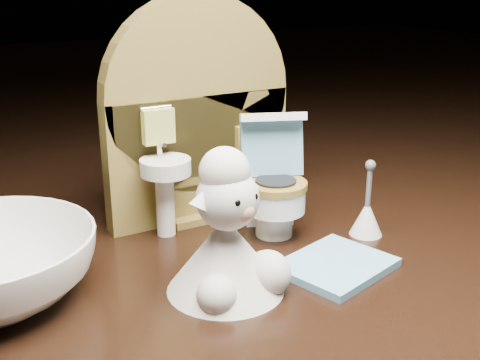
{
  "coord_description": "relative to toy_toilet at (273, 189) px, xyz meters",
  "views": [
    {
      "loc": [
        -0.17,
        -0.29,
        0.16
      ],
      "look_at": [
        -0.0,
        0.0,
        0.05
      ],
      "focal_mm": 45.0,
      "sensor_mm": 36.0,
      "label": 1
    }
  ],
  "objects": [
    {
      "name": "plush_lamb",
      "position": [
        -0.06,
        -0.06,
        -0.0
      ],
      "size": [
        0.06,
        0.06,
        0.08
      ],
      "rotation": [
        0.0,
        0.0,
        0.24
      ],
      "color": "silver",
      "rests_on": "ground"
    },
    {
      "name": "backdrop_panel",
      "position": [
        -0.03,
        0.05,
        0.04
      ],
      "size": [
        0.13,
        0.05,
        0.15
      ],
      "color": "olive",
      "rests_on": "ground"
    },
    {
      "name": "bath_mat",
      "position": [
        0.0,
        -0.07,
        -0.03
      ],
      "size": [
        0.07,
        0.06,
        0.0
      ],
      "primitive_type": "cube",
      "rotation": [
        0.0,
        0.0,
        0.28
      ],
      "color": "#67A4CC",
      "rests_on": "ground"
    },
    {
      "name": "toilet_brush",
      "position": [
        0.05,
        -0.04,
        -0.02
      ],
      "size": [
        0.02,
        0.02,
        0.05
      ],
      "color": "white",
      "rests_on": "ground"
    },
    {
      "name": "toy_toilet",
      "position": [
        0.0,
        0.0,
        0.0
      ],
      "size": [
        0.05,
        0.06,
        0.08
      ],
      "rotation": [
        0.0,
        0.0,
        -0.38
      ],
      "color": "white",
      "rests_on": "ground"
    }
  ]
}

